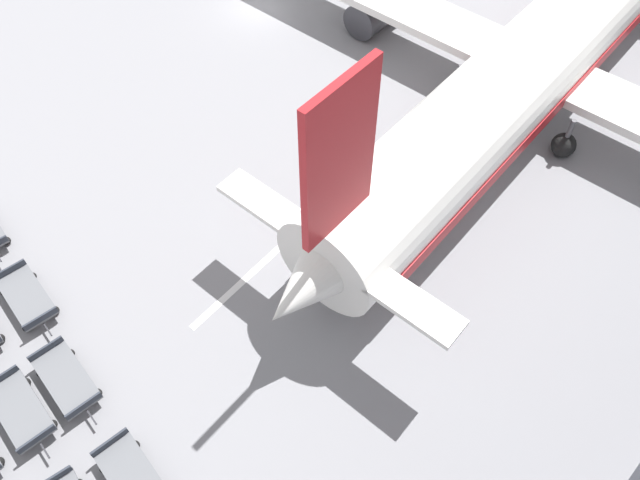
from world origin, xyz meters
The scene contains 7 objects.
ground_plane centered at (0.00, 0.00, 0.00)m, with size 500.00×500.00×0.00m, color gray.
airplane centered at (16.47, 4.95, 3.11)m, with size 38.26×41.36×11.53m.
baggage_dolly_row_mid_a_col_c centered at (13.19, -23.35, 0.47)m, with size 3.80×1.70×0.92m.
baggage_dolly_row_mid_b_col_b centered at (9.04, -20.76, 0.47)m, with size 3.81×1.75×0.92m.
baggage_dolly_row_mid_b_col_c centered at (13.32, -21.53, 0.47)m, with size 3.80×1.71×0.92m.
baggage_dolly_row_mid_b_col_d centered at (18.05, -21.84, 0.47)m, with size 3.81×1.74×0.92m.
stand_guidance_stripe centered at (13.54, -3.64, 0.00)m, with size 2.50×26.34×0.01m.
Camera 1 is at (26.78, -21.64, 22.23)m, focal length 35.00 mm.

